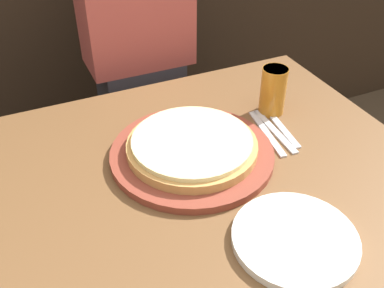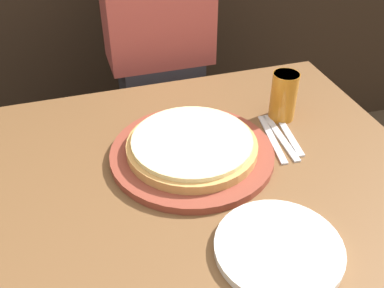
# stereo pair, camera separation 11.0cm
# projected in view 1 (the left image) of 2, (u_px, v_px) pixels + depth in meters

# --- Properties ---
(dining_table) EXTENTS (1.12, 0.90, 0.71)m
(dining_table) POSITION_uv_depth(u_px,v_px,m) (195.00, 267.00, 1.29)
(dining_table) COLOR brown
(dining_table) RESTS_ON ground_plane
(pizza_on_board) EXTENTS (0.41, 0.41, 0.06)m
(pizza_on_board) POSITION_uv_depth(u_px,v_px,m) (192.00, 149.00, 1.11)
(pizza_on_board) COLOR brown
(pizza_on_board) RESTS_ON dining_table
(beer_glass) EXTENTS (0.07, 0.07, 0.14)m
(beer_glass) POSITION_uv_depth(u_px,v_px,m) (273.00, 89.00, 1.25)
(beer_glass) COLOR #B7701E
(beer_glass) RESTS_ON dining_table
(dinner_plate) EXTENTS (0.26, 0.26, 0.02)m
(dinner_plate) POSITION_uv_depth(u_px,v_px,m) (295.00, 239.00, 0.90)
(dinner_plate) COLOR white
(dinner_plate) RESTS_ON dining_table
(fork) EXTENTS (0.05, 0.21, 0.00)m
(fork) POSITION_uv_depth(u_px,v_px,m) (267.00, 133.00, 1.21)
(fork) COLOR silver
(fork) RESTS_ON dining_table
(dinner_knife) EXTENTS (0.03, 0.21, 0.00)m
(dinner_knife) POSITION_uv_depth(u_px,v_px,m) (275.00, 131.00, 1.21)
(dinner_knife) COLOR silver
(dinner_knife) RESTS_ON dining_table
(spoon) EXTENTS (0.04, 0.18, 0.00)m
(spoon) POSITION_uv_depth(u_px,v_px,m) (282.00, 129.00, 1.22)
(spoon) COLOR silver
(spoon) RESTS_ON dining_table
(diner_person) EXTENTS (0.36, 0.20, 1.29)m
(diner_person) POSITION_uv_depth(u_px,v_px,m) (140.00, 75.00, 1.63)
(diner_person) COLOR #33333D
(diner_person) RESTS_ON ground_plane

